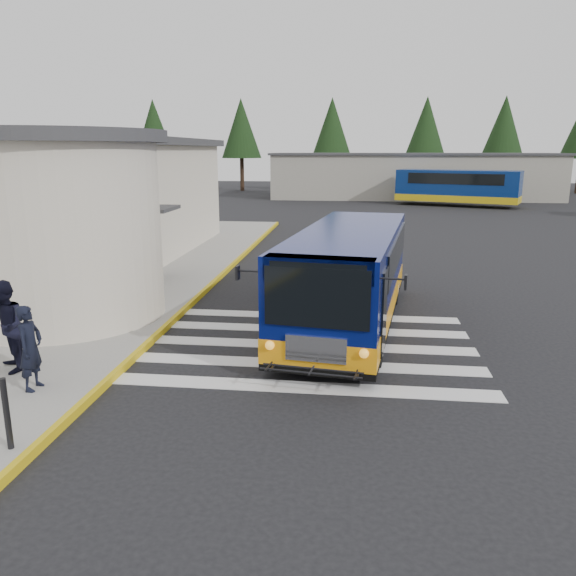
# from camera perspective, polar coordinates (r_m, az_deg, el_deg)

# --- Properties ---
(ground) EXTENTS (140.00, 140.00, 0.00)m
(ground) POSITION_cam_1_polar(r_m,az_deg,el_deg) (13.97, 3.80, -4.81)
(ground) COLOR black
(ground) RESTS_ON ground
(sidewalk) EXTENTS (10.00, 34.00, 0.15)m
(sidewalk) POSITION_cam_1_polar(r_m,az_deg,el_deg) (20.21, -21.93, 0.29)
(sidewalk) COLOR gray
(sidewalk) RESTS_ON ground
(curb_strip) EXTENTS (0.12, 34.00, 0.16)m
(curb_strip) POSITION_cam_1_polar(r_m,az_deg,el_deg) (18.38, -8.24, -0.10)
(curb_strip) COLOR gold
(curb_strip) RESTS_ON ground
(station_building) EXTENTS (12.70, 18.70, 4.80)m
(station_building) POSITION_cam_1_polar(r_m,az_deg,el_deg) (23.24, -23.13, 8.07)
(station_building) COLOR beige
(station_building) RESTS_ON ground
(crosswalk) EXTENTS (8.00, 5.35, 0.01)m
(crosswalk) POSITION_cam_1_polar(r_m,az_deg,el_deg) (13.25, 1.44, -5.82)
(crosswalk) COLOR silver
(crosswalk) RESTS_ON ground
(depot_building) EXTENTS (26.40, 8.40, 4.20)m
(depot_building) POSITION_cam_1_polar(r_m,az_deg,el_deg) (55.54, 12.48, 11.09)
(depot_building) COLOR gray
(depot_building) RESTS_ON ground
(tree_line) EXTENTS (58.40, 4.40, 10.00)m
(tree_line) POSITION_cam_1_polar(r_m,az_deg,el_deg) (63.52, 12.27, 15.62)
(tree_line) COLOR black
(tree_line) RESTS_ON ground
(transit_bus) EXTENTS (3.85, 9.13, 2.51)m
(transit_bus) POSITION_cam_1_polar(r_m,az_deg,el_deg) (14.50, 6.15, 0.78)
(transit_bus) COLOR #071158
(transit_bus) RESTS_ON ground
(pedestrian_a) EXTENTS (0.39, 0.59, 1.60)m
(pedestrian_a) POSITION_cam_1_polar(r_m,az_deg,el_deg) (11.32, -24.71, -5.54)
(pedestrian_a) COLOR black
(pedestrian_a) RESTS_ON sidewalk
(pedestrian_b) EXTENTS (1.11, 1.14, 1.85)m
(pedestrian_b) POSITION_cam_1_polar(r_m,az_deg,el_deg) (12.39, -26.80, -3.56)
(pedestrian_b) COLOR black
(pedestrian_b) RESTS_ON sidewalk
(bollard) EXTENTS (0.09, 0.09, 1.11)m
(bollard) POSITION_cam_1_polar(r_m,az_deg,el_deg) (9.37, -26.67, -11.35)
(bollard) COLOR black
(bollard) RESTS_ON sidewalk
(far_bus_a) EXTENTS (9.97, 6.02, 2.49)m
(far_bus_a) POSITION_cam_1_polar(r_m,az_deg,el_deg) (48.38, 16.84, 9.89)
(far_bus_a) COLOR navy
(far_bus_a) RESTS_ON ground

